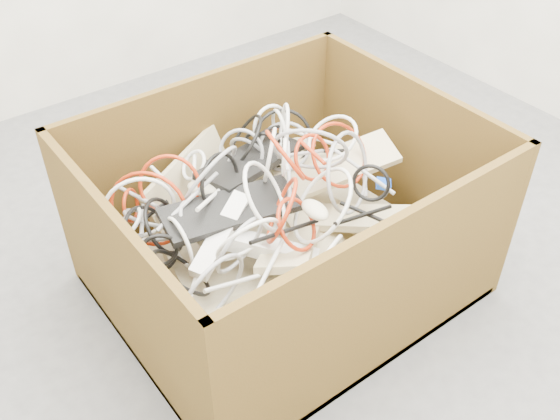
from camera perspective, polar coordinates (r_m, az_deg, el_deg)
ground at (r=2.27m, az=1.84°, el=-3.60°), size 3.00×3.00×0.00m
cardboard_box at (r=2.04m, az=0.03°, el=-3.59°), size 1.08×0.90×0.58m
keyboard_pile at (r=1.97m, az=-0.60°, el=-0.58°), size 0.97×0.79×0.31m
mice_scatter at (r=1.87m, az=1.26°, el=-0.46°), size 0.59×0.64×0.18m
power_strip_left at (r=1.78m, az=-5.27°, el=-2.20°), size 0.27×0.18×0.12m
power_strip_right at (r=1.81m, az=-1.47°, el=-3.34°), size 0.26×0.27×0.10m
vga_plug at (r=2.03m, az=9.18°, el=2.32°), size 0.06×0.06×0.03m
cable_tangle at (r=1.87m, az=-2.65°, el=1.77°), size 0.90×0.75×0.45m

